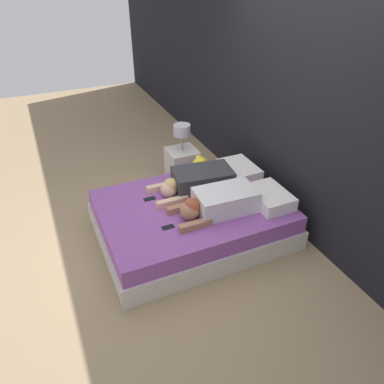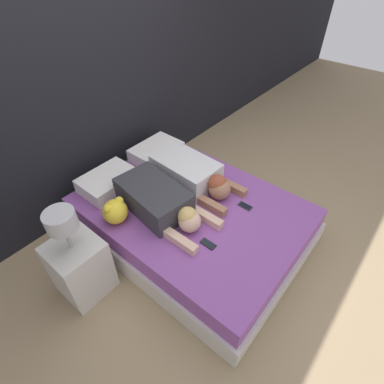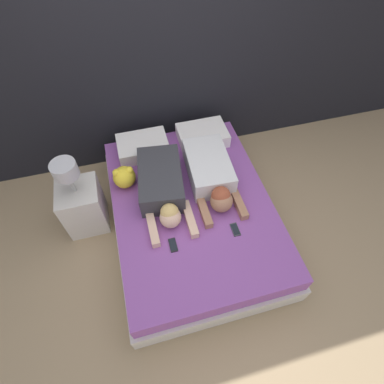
{
  "view_description": "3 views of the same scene",
  "coord_description": "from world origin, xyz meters",
  "px_view_note": "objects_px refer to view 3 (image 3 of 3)",
  "views": [
    {
      "loc": [
        3.05,
        -1.37,
        2.71
      ],
      "look_at": [
        0.0,
        0.0,
        0.56
      ],
      "focal_mm": 35.0,
      "sensor_mm": 36.0,
      "label": 1
    },
    {
      "loc": [
        -1.51,
        -1.25,
        2.31
      ],
      "look_at": [
        0.0,
        0.0,
        0.56
      ],
      "focal_mm": 28.0,
      "sensor_mm": 36.0,
      "label": 2
    },
    {
      "loc": [
        -0.42,
        -1.55,
        2.7
      ],
      "look_at": [
        0.0,
        0.0,
        0.56
      ],
      "focal_mm": 28.0,
      "sensor_mm": 36.0,
      "label": 3
    }
  ],
  "objects_px": {
    "person_left": "(162,186)",
    "nightstand": "(82,204)",
    "bed": "(192,214)",
    "plush_toy": "(124,177)",
    "pillow_head_left": "(143,146)",
    "cell_phone_right": "(235,229)",
    "pillow_head_right": "(202,135)",
    "person_right": "(211,174)",
    "cell_phone_left": "(173,245)"
  },
  "relations": [
    {
      "from": "pillow_head_left",
      "to": "plush_toy",
      "type": "xyz_separation_m",
      "value": [
        -0.24,
        -0.4,
        0.04
      ]
    },
    {
      "from": "bed",
      "to": "person_left",
      "type": "distance_m",
      "value": 0.43
    },
    {
      "from": "cell_phone_right",
      "to": "person_left",
      "type": "bearing_deg",
      "value": 133.71
    },
    {
      "from": "person_left",
      "to": "cell_phone_right",
      "type": "height_order",
      "value": "person_left"
    },
    {
      "from": "person_left",
      "to": "plush_toy",
      "type": "distance_m",
      "value": 0.38
    },
    {
      "from": "pillow_head_right",
      "to": "nightstand",
      "type": "bearing_deg",
      "value": -161.24
    },
    {
      "from": "person_right",
      "to": "cell_phone_right",
      "type": "bearing_deg",
      "value": -85.09
    },
    {
      "from": "person_right",
      "to": "pillow_head_right",
      "type": "bearing_deg",
      "value": 81.48
    },
    {
      "from": "pillow_head_left",
      "to": "pillow_head_right",
      "type": "height_order",
      "value": "same"
    },
    {
      "from": "pillow_head_left",
      "to": "person_right",
      "type": "relative_size",
      "value": 0.56
    },
    {
      "from": "person_left",
      "to": "person_right",
      "type": "height_order",
      "value": "person_left"
    },
    {
      "from": "pillow_head_left",
      "to": "plush_toy",
      "type": "relative_size",
      "value": 2.3
    },
    {
      "from": "pillow_head_left",
      "to": "cell_phone_right",
      "type": "height_order",
      "value": "pillow_head_left"
    },
    {
      "from": "bed",
      "to": "pillow_head_left",
      "type": "bearing_deg",
      "value": 112.89
    },
    {
      "from": "pillow_head_left",
      "to": "bed",
      "type": "bearing_deg",
      "value": -67.11
    },
    {
      "from": "bed",
      "to": "pillow_head_left",
      "type": "distance_m",
      "value": 0.88
    },
    {
      "from": "cell_phone_left",
      "to": "plush_toy",
      "type": "xyz_separation_m",
      "value": [
        -0.29,
        0.76,
        0.11
      ]
    },
    {
      "from": "pillow_head_left",
      "to": "pillow_head_right",
      "type": "bearing_deg",
      "value": 0.0
    },
    {
      "from": "pillow_head_left",
      "to": "pillow_head_right",
      "type": "distance_m",
      "value": 0.65
    },
    {
      "from": "bed",
      "to": "person_left",
      "type": "xyz_separation_m",
      "value": [
        -0.24,
        0.16,
        0.32
      ]
    },
    {
      "from": "pillow_head_left",
      "to": "cell_phone_right",
      "type": "bearing_deg",
      "value": -62.19
    },
    {
      "from": "cell_phone_right",
      "to": "nightstand",
      "type": "bearing_deg",
      "value": 151.63
    },
    {
      "from": "cell_phone_right",
      "to": "nightstand",
      "type": "distance_m",
      "value": 1.48
    },
    {
      "from": "person_left",
      "to": "person_right",
      "type": "relative_size",
      "value": 1.06
    },
    {
      "from": "plush_toy",
      "to": "nightstand",
      "type": "xyz_separation_m",
      "value": [
        -0.45,
        -0.06,
        -0.21
      ]
    },
    {
      "from": "pillow_head_left",
      "to": "cell_phone_left",
      "type": "bearing_deg",
      "value": -87.4
    },
    {
      "from": "pillow_head_left",
      "to": "pillow_head_right",
      "type": "relative_size",
      "value": 1.0
    },
    {
      "from": "pillow_head_left",
      "to": "nightstand",
      "type": "height_order",
      "value": "nightstand"
    },
    {
      "from": "bed",
      "to": "plush_toy",
      "type": "relative_size",
      "value": 9.04
    },
    {
      "from": "pillow_head_left",
      "to": "person_left",
      "type": "xyz_separation_m",
      "value": [
        0.08,
        -0.61,
        0.04
      ]
    },
    {
      "from": "pillow_head_left",
      "to": "cell_phone_right",
      "type": "xyz_separation_m",
      "value": [
        0.61,
        -1.16,
        -0.07
      ]
    },
    {
      "from": "person_left",
      "to": "nightstand",
      "type": "bearing_deg",
      "value": 168.88
    },
    {
      "from": "pillow_head_left",
      "to": "cell_phone_left",
      "type": "xyz_separation_m",
      "value": [
        0.05,
        -1.16,
        -0.07
      ]
    },
    {
      "from": "bed",
      "to": "plush_toy",
      "type": "distance_m",
      "value": 0.75
    },
    {
      "from": "pillow_head_left",
      "to": "person_right",
      "type": "height_order",
      "value": "person_right"
    },
    {
      "from": "bed",
      "to": "nightstand",
      "type": "xyz_separation_m",
      "value": [
        -1.01,
        0.31,
        0.11
      ]
    },
    {
      "from": "person_left",
      "to": "plush_toy",
      "type": "height_order",
      "value": "person_left"
    },
    {
      "from": "pillow_head_left",
      "to": "person_left",
      "type": "height_order",
      "value": "person_left"
    },
    {
      "from": "pillow_head_right",
      "to": "nightstand",
      "type": "xyz_separation_m",
      "value": [
        -1.34,
        -0.45,
        -0.17
      ]
    },
    {
      "from": "person_left",
      "to": "cell_phone_right",
      "type": "distance_m",
      "value": 0.77
    },
    {
      "from": "pillow_head_left",
      "to": "pillow_head_right",
      "type": "xyz_separation_m",
      "value": [
        0.65,
        0.0,
        0.0
      ]
    },
    {
      "from": "bed",
      "to": "cell_phone_right",
      "type": "relative_size",
      "value": 15.78
    },
    {
      "from": "pillow_head_left",
      "to": "nightstand",
      "type": "xyz_separation_m",
      "value": [
        -0.69,
        -0.45,
        -0.17
      ]
    },
    {
      "from": "cell_phone_left",
      "to": "plush_toy",
      "type": "bearing_deg",
      "value": 111.01
    },
    {
      "from": "bed",
      "to": "nightstand",
      "type": "relative_size",
      "value": 2.28
    },
    {
      "from": "bed",
      "to": "pillow_head_left",
      "type": "relative_size",
      "value": 3.92
    },
    {
      "from": "pillow_head_right",
      "to": "cell_phone_left",
      "type": "xyz_separation_m",
      "value": [
        -0.6,
        -1.16,
        -0.07
      ]
    },
    {
      "from": "pillow_head_right",
      "to": "nightstand",
      "type": "distance_m",
      "value": 1.42
    },
    {
      "from": "person_left",
      "to": "pillow_head_left",
      "type": "bearing_deg",
      "value": 97.93
    },
    {
      "from": "cell_phone_right",
      "to": "nightstand",
      "type": "relative_size",
      "value": 0.14
    }
  ]
}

